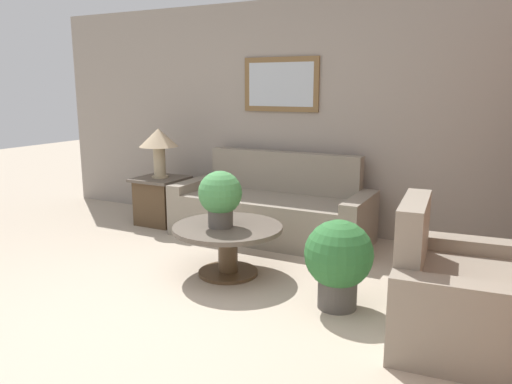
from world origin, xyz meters
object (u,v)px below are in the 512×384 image
Objects in this scene: couch_main at (272,211)px; table_lamp at (159,141)px; potted_plant_floor at (338,259)px; armchair at (460,296)px; coffee_table at (228,239)px; side_table at (161,200)px; potted_plant_on_table at (220,196)px.

couch_main is 3.68× the size of table_lamp.
couch_main reaches higher than potted_plant_floor.
armchair is at bearing -21.51° from table_lamp.
armchair is 1.97m from coffee_table.
armchair is 3.79m from side_table.
table_lamp is at bearing -175.72° from couch_main.
potted_plant_floor is at bearing -8.15° from potted_plant_on_table.
side_table is (-3.52, 1.39, -0.01)m from armchair.
couch_main is 4.42× the size of potted_plant_on_table.
potted_plant_on_table is 1.18m from potted_plant_floor.
potted_plant_floor is at bearing -25.99° from side_table.
table_lamp reaches higher than potted_plant_on_table.
table_lamp is at bearing 63.53° from armchair.
coffee_table is 1.10m from potted_plant_floor.
armchair is 2.38× the size of potted_plant_on_table.
side_table is at bearing 154.01° from potted_plant_floor.
table_lamp is at bearing 145.52° from coffee_table.
potted_plant_on_table is (0.10, -1.25, 0.42)m from couch_main.
coffee_table is 2.04m from table_lamp.
couch_main is at bearing 4.28° from table_lamp.
couch_main and armchair have the same top height.
couch_main is 1.45m from side_table.
table_lamp reaches higher than side_table.
table_lamp is 1.20× the size of potted_plant_on_table.
table_lamp is at bearing 143.58° from potted_plant_on_table.
armchair is 1.21× the size of coffee_table.
side_table is at bearing 143.58° from potted_plant_on_table.
potted_plant_floor is (1.12, -0.16, -0.34)m from potted_plant_on_table.
potted_plant_floor is (2.66, -1.30, 0.09)m from side_table.
potted_plant_on_table is (-0.04, -0.05, 0.40)m from coffee_table.
couch_main is 2.25× the size of coffee_table.
coffee_table is (0.14, -1.19, 0.02)m from couch_main.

